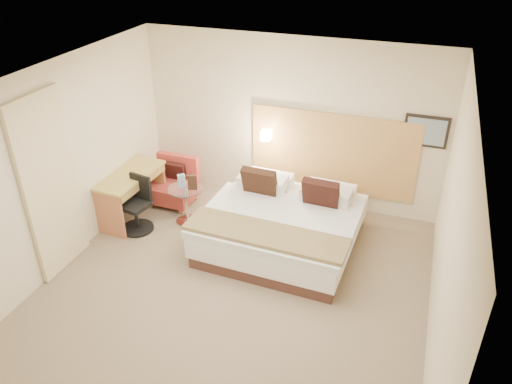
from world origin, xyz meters
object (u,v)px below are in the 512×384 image
(lounge_chair, at_px, (174,185))
(desk, at_px, (131,183))
(side_table, at_px, (186,203))
(desk_chair, at_px, (137,209))
(bed, at_px, (282,225))

(lounge_chair, bearing_deg, desk, -119.65)
(side_table, xyz_separation_m, desk_chair, (-0.61, -0.42, 0.02))
(bed, height_order, desk_chair, bed)
(bed, distance_m, lounge_chair, 2.13)
(lounge_chair, xyz_separation_m, desk_chair, (-0.13, -0.91, 0.05))
(lounge_chair, distance_m, desk, 0.80)
(desk, bearing_deg, bed, 1.65)
(desk_chair, bearing_deg, bed, 8.81)
(bed, bearing_deg, desk_chair, -171.19)
(bed, xyz_separation_m, desk_chair, (-2.17, -0.34, 0.02))
(bed, relative_size, desk_chair, 2.56)
(desk, bearing_deg, side_table, 9.89)
(lounge_chair, bearing_deg, desk_chair, -97.95)
(side_table, bearing_deg, bed, -2.86)
(side_table, bearing_deg, desk_chair, -145.65)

